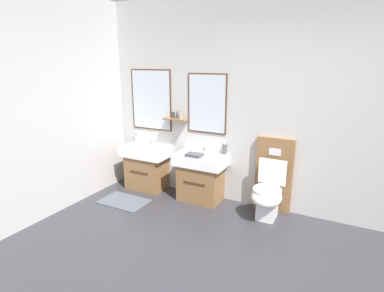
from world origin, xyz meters
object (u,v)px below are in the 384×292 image
Objects in this scene: toothbrush_cup at (137,139)px; folded_hand_towel at (194,155)px; toilet at (270,188)px; soap_dispenser at (225,149)px; vanity_sink_left at (147,166)px; vanity_sink_right at (201,176)px.

folded_hand_towel is at bearing -13.16° from toothbrush_cup.
toilet reaches higher than soap_dispenser.
toothbrush_cup is (-0.28, 0.15, 0.37)m from vanity_sink_left.
vanity_sink_left and vanity_sink_right have the same top height.
toilet is 0.81m from soap_dispenser.
toothbrush_cup is 1.50m from soap_dispenser.
toothbrush_cup is 0.90× the size of folded_hand_towel.
vanity_sink_left is at bearing 180.00° from vanity_sink_right.
vanity_sink_left is at bearing 171.94° from folded_hand_towel.
toilet is (0.99, -0.01, 0.01)m from vanity_sink_right.
vanity_sink_right is 0.72× the size of toilet.
toilet is 2.24m from toothbrush_cup.
folded_hand_towel is at bearing -139.20° from soap_dispenser.
vanity_sink_right is 0.36m from folded_hand_towel.
soap_dispenser is at bearing 166.26° from toilet.
toilet is 5.05× the size of toothbrush_cup.
toilet is at bearing -4.17° from toothbrush_cup.
soap_dispenser is (-0.70, 0.17, 0.38)m from toilet.
vanity_sink_left is 0.96m from folded_hand_towel.
toothbrush_cup reaches higher than soap_dispenser.
toothbrush_cup is at bearing -179.62° from soap_dispenser.
toothbrush_cup is at bearing 173.06° from vanity_sink_right.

